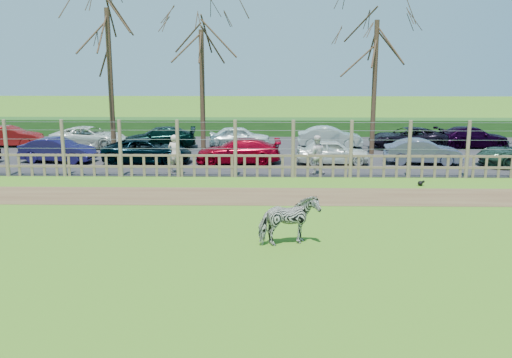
{
  "coord_description": "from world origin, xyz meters",
  "views": [
    {
      "loc": [
        1.35,
        -16.34,
        5.16
      ],
      "look_at": [
        1.0,
        2.5,
        1.1
      ],
      "focal_mm": 40.0,
      "sensor_mm": 36.0,
      "label": 1
    }
  ],
  "objects_px": {
    "tree_left": "(109,47)",
    "car_11": "(330,137)",
    "tree_right": "(376,55)",
    "car_2": "(147,151)",
    "car_1": "(58,150)",
    "car_4": "(333,152)",
    "car_13": "(472,137)",
    "tree_mid": "(202,62)",
    "car_12": "(407,138)",
    "car_3": "(238,151)",
    "car_8": "(89,137)",
    "visitor_a": "(175,154)",
    "zebra": "(289,221)",
    "visitor_b": "(316,155)",
    "car_5": "(423,152)",
    "car_10": "(240,137)",
    "car_7": "(10,137)",
    "car_9": "(159,138)",
    "crow": "(421,183)"
  },
  "relations": [
    {
      "from": "car_8",
      "to": "car_10",
      "type": "xyz_separation_m",
      "value": [
        8.61,
        0.35,
        0.0
      ]
    },
    {
      "from": "car_7",
      "to": "car_9",
      "type": "distance_m",
      "value": 8.71
    },
    {
      "from": "car_1",
      "to": "car_3",
      "type": "distance_m",
      "value": 8.92
    },
    {
      "from": "visitor_b",
      "to": "car_8",
      "type": "xyz_separation_m",
      "value": [
        -12.36,
        7.32,
        -0.26
      ]
    },
    {
      "from": "car_3",
      "to": "car_8",
      "type": "height_order",
      "value": "same"
    },
    {
      "from": "tree_right",
      "to": "visitor_b",
      "type": "height_order",
      "value": "tree_right"
    },
    {
      "from": "car_1",
      "to": "car_2",
      "type": "relative_size",
      "value": 0.84
    },
    {
      "from": "tree_right",
      "to": "car_10",
      "type": "distance_m",
      "value": 8.84
    },
    {
      "from": "tree_left",
      "to": "crow",
      "type": "bearing_deg",
      "value": -23.29
    },
    {
      "from": "zebra",
      "to": "car_3",
      "type": "relative_size",
      "value": 0.4
    },
    {
      "from": "tree_left",
      "to": "tree_right",
      "type": "height_order",
      "value": "tree_left"
    },
    {
      "from": "tree_right",
      "to": "car_1",
      "type": "distance_m",
      "value": 16.83
    },
    {
      "from": "tree_mid",
      "to": "tree_right",
      "type": "bearing_deg",
      "value": 3.18
    },
    {
      "from": "car_3",
      "to": "tree_left",
      "type": "bearing_deg",
      "value": -103.38
    },
    {
      "from": "visitor_a",
      "to": "car_1",
      "type": "bearing_deg",
      "value": -4.45
    },
    {
      "from": "car_4",
      "to": "car_5",
      "type": "xyz_separation_m",
      "value": [
        4.38,
        0.13,
        0.0
      ]
    },
    {
      "from": "car_1",
      "to": "car_9",
      "type": "relative_size",
      "value": 0.88
    },
    {
      "from": "car_3",
      "to": "car_11",
      "type": "relative_size",
      "value": 1.14
    },
    {
      "from": "tree_left",
      "to": "car_11",
      "type": "height_order",
      "value": "tree_left"
    },
    {
      "from": "car_9",
      "to": "car_10",
      "type": "relative_size",
      "value": 1.17
    },
    {
      "from": "car_8",
      "to": "car_11",
      "type": "relative_size",
      "value": 1.19
    },
    {
      "from": "zebra",
      "to": "car_1",
      "type": "bearing_deg",
      "value": 21.66
    },
    {
      "from": "tree_left",
      "to": "car_7",
      "type": "xyz_separation_m",
      "value": [
        -6.96,
        3.5,
        -4.98
      ]
    },
    {
      "from": "tree_mid",
      "to": "car_3",
      "type": "bearing_deg",
      "value": -50.43
    },
    {
      "from": "car_13",
      "to": "tree_mid",
      "type": "bearing_deg",
      "value": 94.8
    },
    {
      "from": "car_8",
      "to": "car_11",
      "type": "height_order",
      "value": "same"
    },
    {
      "from": "tree_left",
      "to": "car_1",
      "type": "height_order",
      "value": "tree_left"
    },
    {
      "from": "tree_right",
      "to": "car_5",
      "type": "distance_m",
      "value": 5.78
    },
    {
      "from": "car_11",
      "to": "car_13",
      "type": "bearing_deg",
      "value": -87.87
    },
    {
      "from": "tree_mid",
      "to": "car_1",
      "type": "xyz_separation_m",
      "value": [
        -6.95,
        -2.26,
        -4.23
      ]
    },
    {
      "from": "car_11",
      "to": "crow",
      "type": "bearing_deg",
      "value": -163.45
    },
    {
      "from": "tree_right",
      "to": "car_12",
      "type": "height_order",
      "value": "tree_right"
    },
    {
      "from": "car_2",
      "to": "car_9",
      "type": "relative_size",
      "value": 1.04
    },
    {
      "from": "visitor_a",
      "to": "car_8",
      "type": "relative_size",
      "value": 0.4
    },
    {
      "from": "visitor_b",
      "to": "car_10",
      "type": "bearing_deg",
      "value": -69.02
    },
    {
      "from": "car_1",
      "to": "car_4",
      "type": "xyz_separation_m",
      "value": [
        13.51,
        -0.28,
        0.0
      ]
    },
    {
      "from": "car_1",
      "to": "car_3",
      "type": "height_order",
      "value": "same"
    },
    {
      "from": "zebra",
      "to": "car_5",
      "type": "height_order",
      "value": "zebra"
    },
    {
      "from": "visitor_a",
      "to": "car_13",
      "type": "relative_size",
      "value": 0.42
    },
    {
      "from": "zebra",
      "to": "car_2",
      "type": "distance_m",
      "value": 13.79
    },
    {
      "from": "visitor_b",
      "to": "car_5",
      "type": "distance_m",
      "value": 5.95
    },
    {
      "from": "car_7",
      "to": "car_13",
      "type": "bearing_deg",
      "value": -94.31
    },
    {
      "from": "car_1",
      "to": "car_8",
      "type": "bearing_deg",
      "value": 5.11
    },
    {
      "from": "visitor_b",
      "to": "car_11",
      "type": "relative_size",
      "value": 0.47
    },
    {
      "from": "tree_mid",
      "to": "visitor_b",
      "type": "bearing_deg",
      "value": -41.59
    },
    {
      "from": "car_1",
      "to": "car_12",
      "type": "height_order",
      "value": "same"
    },
    {
      "from": "car_1",
      "to": "car_3",
      "type": "xyz_separation_m",
      "value": [
        8.92,
        -0.12,
        0.0
      ]
    },
    {
      "from": "car_1",
      "to": "car_10",
      "type": "distance_m",
      "value": 10.08
    },
    {
      "from": "tree_right",
      "to": "car_10",
      "type": "bearing_deg",
      "value": 162.64
    },
    {
      "from": "tree_right",
      "to": "car_2",
      "type": "bearing_deg",
      "value": -165.65
    }
  ]
}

